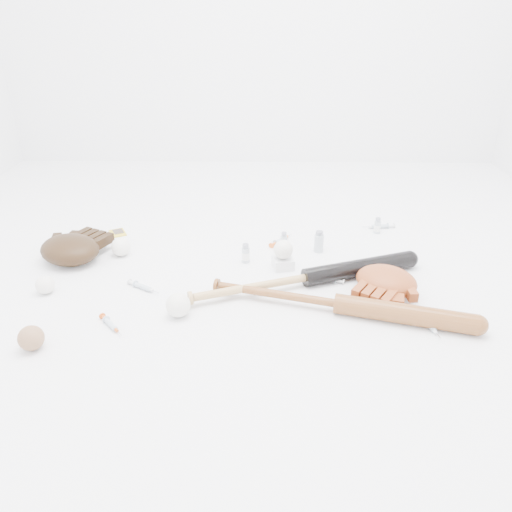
{
  "coord_description": "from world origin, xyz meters",
  "views": [
    {
      "loc": [
        0.06,
        -1.62,
        0.91
      ],
      "look_at": [
        0.03,
        0.04,
        0.06
      ],
      "focal_mm": 35.0,
      "sensor_mm": 36.0,
      "label": 1
    }
  ],
  "objects_px": {
    "bat_dark": "(307,277)",
    "pedestal": "(283,263)",
    "bat_wood": "(338,304)",
    "glove_dark": "(70,249)"
  },
  "relations": [
    {
      "from": "pedestal",
      "to": "glove_dark",
      "type": "bearing_deg",
      "value": 177.16
    },
    {
      "from": "bat_dark",
      "to": "pedestal",
      "type": "xyz_separation_m",
      "value": [
        -0.08,
        0.13,
        -0.01
      ]
    },
    {
      "from": "glove_dark",
      "to": "pedestal",
      "type": "bearing_deg",
      "value": 24.12
    },
    {
      "from": "bat_wood",
      "to": "glove_dark",
      "type": "height_order",
      "value": "glove_dark"
    },
    {
      "from": "glove_dark",
      "to": "bat_wood",
      "type": "bearing_deg",
      "value": 7.8
    },
    {
      "from": "bat_dark",
      "to": "bat_wood",
      "type": "xyz_separation_m",
      "value": [
        0.09,
        -0.17,
        -0.0
      ]
    },
    {
      "from": "bat_dark",
      "to": "pedestal",
      "type": "relative_size",
      "value": 12.26
    },
    {
      "from": "bat_dark",
      "to": "bat_wood",
      "type": "height_order",
      "value": "same"
    },
    {
      "from": "bat_wood",
      "to": "pedestal",
      "type": "bearing_deg",
      "value": 134.45
    },
    {
      "from": "glove_dark",
      "to": "bat_dark",
      "type": "bearing_deg",
      "value": 16.09
    }
  ]
}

